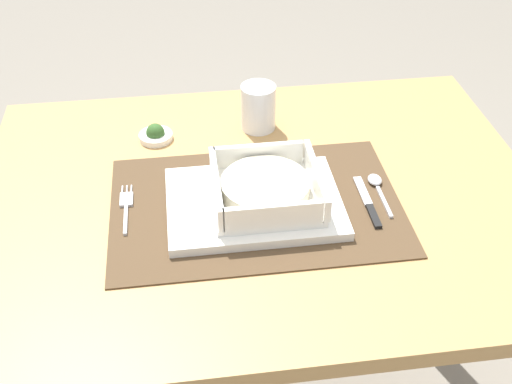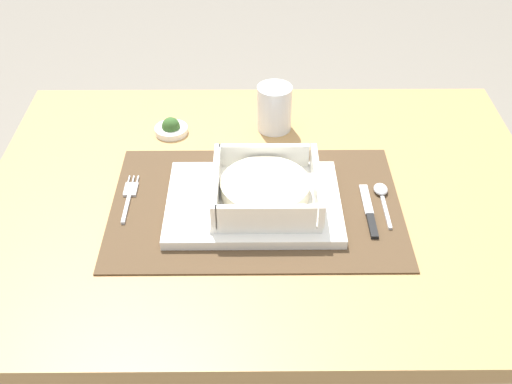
{
  "view_description": "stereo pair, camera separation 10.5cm",
  "coord_description": "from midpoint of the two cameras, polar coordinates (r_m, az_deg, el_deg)",
  "views": [
    {
      "loc": [
        -0.13,
        -0.85,
        1.4
      ],
      "look_at": [
        -0.01,
        -0.03,
        0.75
      ],
      "focal_mm": 44.82,
      "sensor_mm": 36.0,
      "label": 1
    },
    {
      "loc": [
        -0.02,
        -0.86,
        1.4
      ],
      "look_at": [
        -0.01,
        -0.03,
        0.75
      ],
      "focal_mm": 44.82,
      "sensor_mm": 36.0,
      "label": 2
    }
  ],
  "objects": [
    {
      "name": "fork",
      "position": [
        1.1,
        -14.22,
        -1.25
      ],
      "size": [
        0.02,
        0.13,
        0.0
      ],
      "rotation": [
        0.0,
        0.0,
        -0.01
      ],
      "color": "silver",
      "rests_on": "placemat"
    },
    {
      "name": "butter_knife",
      "position": [
        1.07,
        7.29,
        -1.24
      ],
      "size": [
        0.01,
        0.14,
        0.01
      ],
      "rotation": [
        0.0,
        0.0,
        0.06
      ],
      "color": "black",
      "rests_on": "placemat"
    },
    {
      "name": "drinking_glass",
      "position": [
        1.25,
        -2.23,
        7.27
      ],
      "size": [
        0.07,
        0.07,
        0.09
      ],
      "color": "white",
      "rests_on": "dining_table"
    },
    {
      "name": "placemat",
      "position": [
        1.07,
        -2.81,
        -1.31
      ],
      "size": [
        0.48,
        0.32,
        0.0
      ],
      "primitive_type": "cube",
      "color": "#4C3823",
      "rests_on": "dining_table"
    },
    {
      "name": "porridge_bowl",
      "position": [
        1.04,
        -1.92,
        0.22
      ],
      "size": [
        0.17,
        0.17,
        0.05
      ],
      "color": "white",
      "rests_on": "serving_plate"
    },
    {
      "name": "serving_plate",
      "position": [
        1.06,
        -3.02,
        -1.1
      ],
      "size": [
        0.29,
        0.21,
        0.02
      ],
      "primitive_type": "cube",
      "color": "white",
      "rests_on": "placemat"
    },
    {
      "name": "condiment_saucer",
      "position": [
        1.25,
        -11.35,
        4.96
      ],
      "size": [
        0.06,
        0.06,
        0.04
      ],
      "color": "white",
      "rests_on": "dining_table"
    },
    {
      "name": "dining_table",
      "position": [
        1.16,
        -2.09,
        -4.17
      ],
      "size": [
        0.97,
        0.73,
        0.72
      ],
      "color": "#B2844C",
      "rests_on": "ground"
    },
    {
      "name": "spoon",
      "position": [
        1.11,
        8.11,
        0.54
      ],
      "size": [
        0.02,
        0.11,
        0.01
      ],
      "rotation": [
        0.0,
        0.0,
        0.08
      ],
      "color": "silver",
      "rests_on": "placemat"
    }
  ]
}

